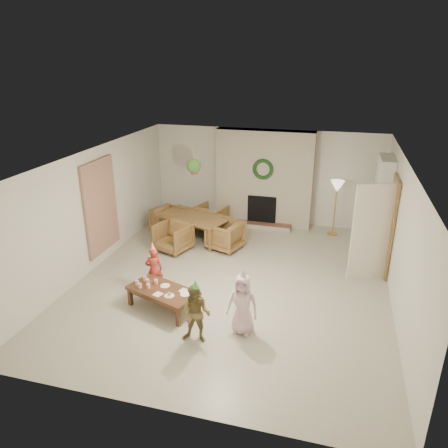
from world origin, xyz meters
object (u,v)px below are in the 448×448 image
(coffee_table_top, at_px, (163,291))
(child_plaid, at_px, (196,314))
(dining_chair_near, at_px, (173,237))
(dining_chair_far, at_px, (211,218))
(dining_chair_left, at_px, (169,221))
(dining_chair_right, at_px, (225,235))
(child_red, at_px, (154,270))
(dining_table, at_px, (193,228))
(child_pink, at_px, (243,304))

(coffee_table_top, relative_size, child_plaid, 1.28)
(dining_chair_near, height_order, dining_chair_far, same)
(dining_chair_near, bearing_deg, dining_chair_left, 135.00)
(child_plaid, bearing_deg, dining_chair_near, 117.01)
(dining_chair_right, relative_size, child_red, 0.82)
(dining_table, height_order, child_red, child_red)
(dining_table, bearing_deg, dining_chair_right, -0.00)
(dining_chair_left, bearing_deg, dining_chair_far, -45.00)
(coffee_table_top, bearing_deg, dining_chair_right, 101.45)
(dining_chair_near, xyz_separation_m, child_pink, (2.25, -2.64, 0.19))
(dining_chair_near, height_order, child_plaid, child_plaid)
(dining_table, bearing_deg, dining_chair_near, -90.00)
(dining_chair_left, bearing_deg, dining_chair_right, -90.00)
(dining_chair_left, height_order, dining_chair_right, same)
(dining_chair_far, distance_m, dining_chair_left, 1.07)
(dining_chair_near, relative_size, child_red, 0.82)
(dining_chair_far, bearing_deg, dining_chair_left, 45.00)
(child_pink, bearing_deg, dining_table, 124.24)
(dining_chair_left, height_order, coffee_table_top, dining_chair_left)
(dining_chair_left, bearing_deg, dining_table, -90.00)
(dining_chair_near, bearing_deg, child_red, -61.14)
(dining_chair_far, relative_size, dining_chair_left, 1.00)
(dining_chair_far, relative_size, child_red, 0.82)
(dining_chair_left, bearing_deg, coffee_table_top, -141.37)
(child_red, distance_m, child_plaid, 1.80)
(dining_chair_far, bearing_deg, dining_chair_near, 90.00)
(coffee_table_top, height_order, child_red, child_red)
(dining_chair_far, xyz_separation_m, coffee_table_top, (0.25, -3.77, 0.02))
(coffee_table_top, bearing_deg, child_pink, 8.35)
(dining_chair_near, bearing_deg, dining_table, 90.00)
(child_plaid, xyz_separation_m, child_pink, (0.64, 0.42, 0.03))
(dining_chair_far, bearing_deg, child_plaid, 122.49)
(child_red, relative_size, child_pink, 0.86)
(coffee_table_top, bearing_deg, child_red, 146.33)
(dining_chair_right, height_order, child_pink, child_pink)
(child_red, bearing_deg, dining_chair_left, -103.82)
(dining_chair_right, bearing_deg, dining_table, -90.00)
(dining_table, bearing_deg, dining_chair_far, 90.00)
(dining_table, distance_m, child_plaid, 4.02)
(dining_chair_left, bearing_deg, child_plaid, -134.17)
(child_red, bearing_deg, dining_chair_right, -140.24)
(dining_chair_near, height_order, child_red, child_red)
(child_pink, bearing_deg, dining_chair_far, 116.83)
(dining_table, height_order, child_pink, child_pink)
(dining_chair_far, xyz_separation_m, dining_chair_right, (0.66, -1.02, 0.00))
(child_plaid, height_order, child_pink, child_pink)
(dining_chair_far, relative_size, child_pink, 0.71)
(child_plaid, bearing_deg, dining_chair_far, 103.42)
(dining_chair_left, height_order, child_pink, child_pink)
(dining_table, distance_m, coffee_table_top, 3.09)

